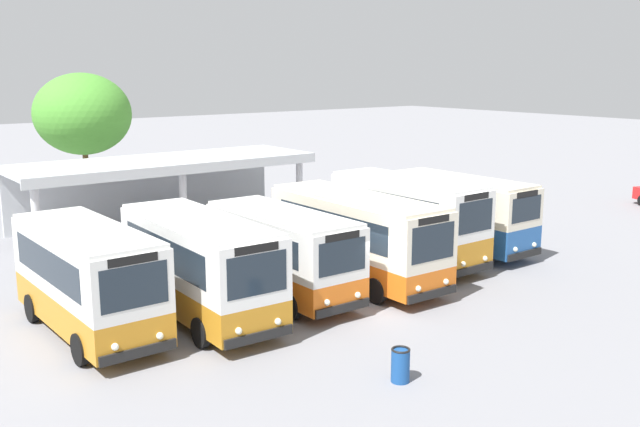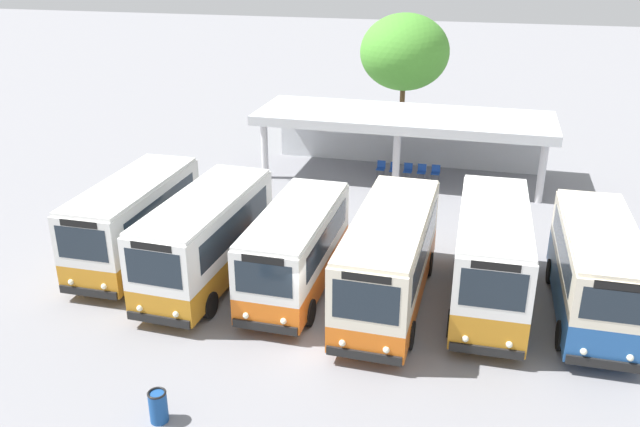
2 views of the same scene
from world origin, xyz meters
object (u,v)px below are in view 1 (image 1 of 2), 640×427
(city_bus_middle_cream, at_px, (282,250))
(city_bus_far_end_green, at_px, (459,210))
(city_bus_fourth_amber, at_px, (356,234))
(waiting_chair_middle_seat, at_px, (177,215))
(waiting_chair_fifth_seat, at_px, (201,212))
(waiting_chair_end_by_column, at_px, (150,219))
(city_bus_second_in_row, at_px, (199,263))
(litter_bin_apron, at_px, (400,365))
(waiting_chair_fourth_seat, at_px, (189,214))
(city_bus_fifth_blue, at_px, (407,217))
(waiting_chair_second_from_end, at_px, (164,217))
(city_bus_nearest_orange, at_px, (88,276))

(city_bus_middle_cream, bearing_deg, city_bus_far_end_green, 4.45)
(city_bus_fourth_amber, height_order, city_bus_far_end_green, city_bus_fourth_amber)
(waiting_chair_middle_seat, relative_size, waiting_chair_fifth_seat, 1.00)
(waiting_chair_end_by_column, bearing_deg, city_bus_fourth_amber, -79.18)
(waiting_chair_fifth_seat, bearing_deg, waiting_chair_middle_seat, -177.70)
(city_bus_second_in_row, relative_size, city_bus_fourth_amber, 0.92)
(waiting_chair_fifth_seat, bearing_deg, city_bus_fourth_amber, -91.74)
(waiting_chair_middle_seat, bearing_deg, litter_bin_apron, -100.43)
(city_bus_fourth_amber, distance_m, waiting_chair_fourth_seat, 12.98)
(city_bus_fifth_blue, relative_size, waiting_chair_end_by_column, 8.35)
(waiting_chair_fourth_seat, bearing_deg, litter_bin_apron, -102.35)
(city_bus_second_in_row, xyz_separation_m, waiting_chair_end_by_column, (4.11, 13.01, -1.30))
(waiting_chair_second_from_end, distance_m, waiting_chair_fifth_seat, 2.15)
(city_bus_fifth_blue, distance_m, waiting_chair_middle_seat, 13.00)
(city_bus_second_in_row, relative_size, waiting_chair_fifth_seat, 8.63)
(city_bus_second_in_row, distance_m, city_bus_far_end_green, 13.19)
(city_bus_nearest_orange, bearing_deg, city_bus_fifth_blue, -0.03)
(city_bus_fifth_blue, bearing_deg, city_bus_second_in_row, -175.40)
(city_bus_fifth_blue, xyz_separation_m, city_bus_far_end_green, (3.29, 0.15, -0.15))
(city_bus_fifth_blue, height_order, city_bus_far_end_green, city_bus_fifth_blue)
(city_bus_far_end_green, relative_size, waiting_chair_fifth_seat, 8.23)
(litter_bin_apron, bearing_deg, waiting_chair_end_by_column, 83.54)
(city_bus_far_end_green, relative_size, waiting_chair_fourth_seat, 8.23)
(city_bus_far_end_green, xyz_separation_m, waiting_chair_end_by_column, (-9.05, 12.07, -1.26))
(city_bus_fourth_amber, relative_size, waiting_chair_second_from_end, 9.38)
(city_bus_nearest_orange, relative_size, city_bus_middle_cream, 1.03)
(city_bus_fifth_blue, xyz_separation_m, litter_bin_apron, (-8.06, -8.12, -1.47))
(city_bus_far_end_green, distance_m, waiting_chair_middle_seat, 14.30)
(waiting_chair_fourth_seat, bearing_deg, waiting_chair_end_by_column, 179.70)
(city_bus_far_end_green, distance_m, litter_bin_apron, 14.11)
(city_bus_second_in_row, bearing_deg, city_bus_middle_cream, 3.02)
(waiting_chair_fourth_seat, bearing_deg, city_bus_fifth_blue, -73.51)
(waiting_chair_middle_seat, distance_m, waiting_chair_fifth_seat, 1.43)
(city_bus_second_in_row, xyz_separation_m, waiting_chair_middle_seat, (5.54, 12.97, -1.30))
(waiting_chair_second_from_end, height_order, waiting_chair_fourth_seat, same)
(city_bus_second_in_row, distance_m, waiting_chair_fifth_seat, 14.83)
(city_bus_second_in_row, relative_size, city_bus_far_end_green, 1.05)
(waiting_chair_middle_seat, xyz_separation_m, waiting_chair_fourth_seat, (0.72, 0.03, 0.00))
(city_bus_middle_cream, height_order, waiting_chair_fifth_seat, city_bus_middle_cream)
(waiting_chair_second_from_end, bearing_deg, waiting_chair_fourth_seat, 3.10)
(waiting_chair_second_from_end, bearing_deg, city_bus_second_in_row, -110.47)
(city_bus_fourth_amber, relative_size, city_bus_far_end_green, 1.14)
(waiting_chair_fourth_seat, height_order, waiting_chair_fifth_seat, same)
(waiting_chair_middle_seat, bearing_deg, waiting_chair_fourth_seat, 2.27)
(waiting_chair_end_by_column, distance_m, waiting_chair_fourth_seat, 2.15)
(waiting_chair_fourth_seat, distance_m, litter_bin_apron, 20.81)
(waiting_chair_end_by_column, bearing_deg, waiting_chair_second_from_end, -7.06)
(city_bus_fourth_amber, xyz_separation_m, waiting_chair_second_from_end, (-1.75, 12.83, -1.29))
(city_bus_nearest_orange, height_order, city_bus_fourth_amber, city_bus_nearest_orange)
(city_bus_nearest_orange, bearing_deg, city_bus_middle_cream, -5.45)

